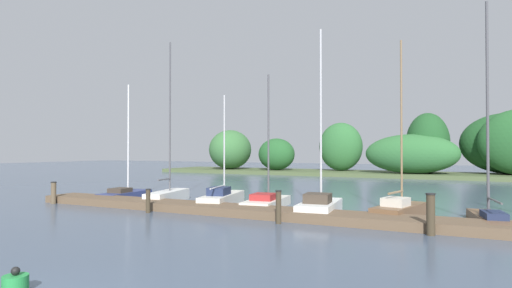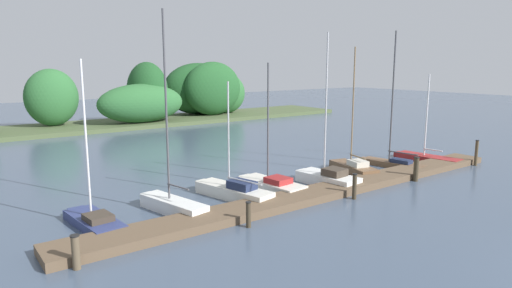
# 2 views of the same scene
# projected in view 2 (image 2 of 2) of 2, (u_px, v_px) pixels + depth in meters

# --- Properties ---
(dock_pier) EXTENTS (26.11, 1.80, 0.35)m
(dock_pier) POSITION_uv_depth(u_px,v_px,m) (329.00, 191.00, 21.79)
(dock_pier) COLOR brown
(dock_pier) RESTS_ON ground
(far_shore) EXTENTS (54.58, 8.30, 6.58)m
(far_shore) POSITION_uv_depth(u_px,v_px,m) (133.00, 99.00, 46.46)
(far_shore) COLOR #4C5B38
(far_shore) RESTS_ON ground
(sailboat_0) EXTENTS (1.55, 3.80, 6.50)m
(sailboat_0) POSITION_uv_depth(u_px,v_px,m) (93.00, 219.00, 17.47)
(sailboat_0) COLOR navy
(sailboat_0) RESTS_ON ground
(sailboat_1) EXTENTS (1.68, 3.92, 8.50)m
(sailboat_1) POSITION_uv_depth(u_px,v_px,m) (171.00, 203.00, 19.13)
(sailboat_1) COLOR white
(sailboat_1) RESTS_ON ground
(sailboat_2) EXTENTS (2.02, 4.58, 5.52)m
(sailboat_2) POSITION_uv_depth(u_px,v_px,m) (232.00, 190.00, 21.14)
(sailboat_2) COLOR silver
(sailboat_2) RESTS_ON ground
(sailboat_3) EXTENTS (1.77, 4.12, 6.38)m
(sailboat_3) POSITION_uv_depth(u_px,v_px,m) (270.00, 183.00, 22.63)
(sailboat_3) COLOR silver
(sailboat_3) RESTS_ON ground
(sailboat_4) EXTENTS (1.68, 3.78, 7.89)m
(sailboat_4) POSITION_uv_depth(u_px,v_px,m) (326.00, 177.00, 23.48)
(sailboat_4) COLOR white
(sailboat_4) RESTS_ON ground
(sailboat_5) EXTENTS (1.90, 3.76, 7.27)m
(sailboat_5) POSITION_uv_depth(u_px,v_px,m) (352.00, 167.00, 26.03)
(sailboat_5) COLOR brown
(sailboat_5) RESTS_ON ground
(sailboat_6) EXTENTS (1.54, 4.33, 8.26)m
(sailboat_6) POSITION_uv_depth(u_px,v_px,m) (392.00, 160.00, 27.52)
(sailboat_6) COLOR brown
(sailboat_6) RESTS_ON ground
(sailboat_7) EXTENTS (1.62, 4.46, 5.68)m
(sailboat_7) POSITION_uv_depth(u_px,v_px,m) (426.00, 157.00, 29.28)
(sailboat_7) COLOR maroon
(sailboat_7) RESTS_ON ground
(mooring_piling_0) EXTENTS (0.29, 0.29, 1.12)m
(mooring_piling_0) POSITION_uv_depth(u_px,v_px,m) (76.00, 252.00, 13.74)
(mooring_piling_0) COLOR brown
(mooring_piling_0) RESTS_ON ground
(mooring_piling_1) EXTENTS (0.23, 0.23, 1.05)m
(mooring_piling_1) POSITION_uv_depth(u_px,v_px,m) (248.00, 214.00, 17.29)
(mooring_piling_1) COLOR #3D3323
(mooring_piling_1) RESTS_ON ground
(mooring_piling_2) EXTENTS (0.24, 0.24, 1.24)m
(mooring_piling_2) POSITION_uv_depth(u_px,v_px,m) (354.00, 186.00, 20.91)
(mooring_piling_2) COLOR #3D3323
(mooring_piling_2) RESTS_ON ground
(mooring_piling_3) EXTENTS (0.31, 0.31, 1.35)m
(mooring_piling_3) POSITION_uv_depth(u_px,v_px,m) (416.00, 169.00, 24.12)
(mooring_piling_3) COLOR #3D3323
(mooring_piling_3) RESTS_ON ground
(mooring_piling_4) EXTENTS (0.22, 0.22, 1.63)m
(mooring_piling_4) POSITION_uv_depth(u_px,v_px,m) (476.00, 153.00, 27.79)
(mooring_piling_4) COLOR #4C3D28
(mooring_piling_4) RESTS_ON ground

